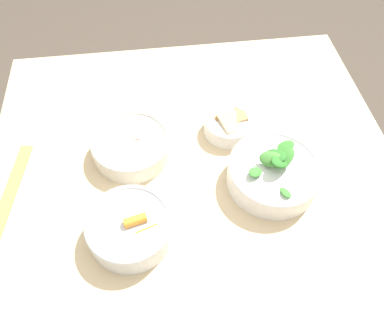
# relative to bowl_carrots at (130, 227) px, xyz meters

# --- Properties ---
(ground_plane) EXTENTS (10.00, 10.00, 0.00)m
(ground_plane) POSITION_rel_bowl_carrots_xyz_m (0.10, -0.15, -0.81)
(ground_plane) COLOR #4C4238
(dining_table) EXTENTS (0.99, 0.94, 0.77)m
(dining_table) POSITION_rel_bowl_carrots_xyz_m (0.10, -0.15, -0.16)
(dining_table) COLOR beige
(dining_table) RESTS_ON ground_plane
(bowl_carrots) EXTENTS (0.17, 0.17, 0.07)m
(bowl_carrots) POSITION_rel_bowl_carrots_xyz_m (0.00, 0.00, 0.00)
(bowl_carrots) COLOR silver
(bowl_carrots) RESTS_ON dining_table
(bowl_greens) EXTENTS (0.20, 0.20, 0.10)m
(bowl_greens) POSITION_rel_bowl_carrots_xyz_m (0.09, -0.31, 0.00)
(bowl_greens) COLOR white
(bowl_greens) RESTS_ON dining_table
(bowl_beans_hotdog) EXTENTS (0.18, 0.18, 0.05)m
(bowl_beans_hotdog) POSITION_rel_bowl_carrots_xyz_m (0.21, -0.01, -0.01)
(bowl_beans_hotdog) COLOR silver
(bowl_beans_hotdog) RESTS_ON dining_table
(bowl_cookies) EXTENTS (0.12, 0.11, 0.05)m
(bowl_cookies) POSITION_rel_bowl_carrots_xyz_m (0.25, -0.24, -0.01)
(bowl_cookies) COLOR white
(bowl_cookies) RESTS_ON dining_table
(ruler) EXTENTS (0.26, 0.07, 0.00)m
(ruler) POSITION_rel_bowl_carrots_xyz_m (0.13, 0.26, -0.03)
(ruler) COLOR #EADB4C
(ruler) RESTS_ON dining_table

